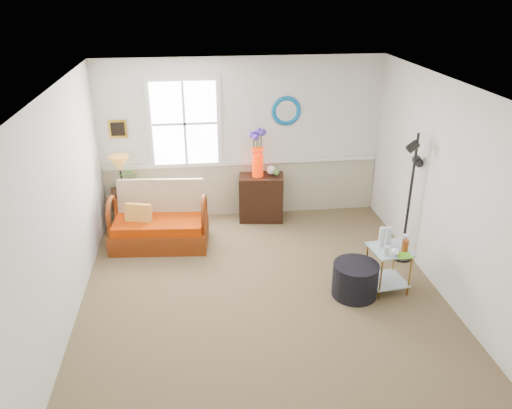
{
  "coord_description": "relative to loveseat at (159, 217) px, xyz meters",
  "views": [
    {
      "loc": [
        -0.74,
        -5.18,
        3.65
      ],
      "look_at": [
        -0.03,
        0.49,
        1.06
      ],
      "focal_mm": 35.0,
      "sensor_mm": 36.0,
      "label": 1
    }
  ],
  "objects": [
    {
      "name": "throw_pillow",
      "position": [
        -0.29,
        -0.04,
        0.03
      ],
      "size": [
        0.4,
        0.19,
        0.38
      ],
      "primitive_type": null,
      "rotation": [
        0.0,
        0.0,
        -0.25
      ],
      "color": "orange",
      "rests_on": "loveseat"
    },
    {
      "name": "mirror",
      "position": [
        2.04,
        0.92,
        1.29
      ],
      "size": [
        0.47,
        0.07,
        0.47
      ],
      "primitive_type": "torus",
      "rotation": [
        1.57,
        0.0,
        0.0
      ],
      "color": "#005FA8",
      "rests_on": "walls"
    },
    {
      "name": "floor_lamp",
      "position": [
        3.44,
        -0.86,
        0.47
      ],
      "size": [
        0.31,
        0.31,
        1.85
      ],
      "primitive_type": null,
      "rotation": [
        0.0,
        0.0,
        0.16
      ],
      "color": "black",
      "rests_on": "floor"
    },
    {
      "name": "window",
      "position": [
        0.44,
        0.91,
        1.14
      ],
      "size": [
        1.14,
        0.06,
        1.44
      ],
      "primitive_type": null,
      "color": "white",
      "rests_on": "walls"
    },
    {
      "name": "table_lamp",
      "position": [
        -0.58,
        0.66,
        0.45
      ],
      "size": [
        0.37,
        0.37,
        0.57
      ],
      "primitive_type": null,
      "rotation": [
        0.0,
        0.0,
        0.22
      ],
      "color": "#B67A2E",
      "rests_on": "lamp_stand"
    },
    {
      "name": "cabinet",
      "position": [
        1.62,
        0.7,
        -0.08
      ],
      "size": [
        0.76,
        0.55,
        0.76
      ],
      "primitive_type": null,
      "rotation": [
        0.0,
        0.0,
        -0.14
      ],
      "color": "black",
      "rests_on": "floor"
    },
    {
      "name": "loveseat",
      "position": [
        0.0,
        0.0,
        0.0
      ],
      "size": [
        1.47,
        0.92,
        0.91
      ],
      "primitive_type": null,
      "rotation": [
        0.0,
        0.0,
        -0.09
      ],
      "color": "maroon",
      "rests_on": "floor"
    },
    {
      "name": "lamp_stand",
      "position": [
        -0.58,
        0.67,
        -0.14
      ],
      "size": [
        0.4,
        0.4,
        0.63
      ],
      "primitive_type": null,
      "rotation": [
        0.0,
        0.0,
        0.15
      ],
      "color": "black",
      "rests_on": "floor"
    },
    {
      "name": "potted_plant",
      "position": [
        -0.45,
        0.72,
        0.31
      ],
      "size": [
        0.34,
        0.38,
        0.29
      ],
      "primitive_type": "imported",
      "rotation": [
        0.0,
        0.0,
        -0.03
      ],
      "color": "#518438",
      "rests_on": "lamp_stand"
    },
    {
      "name": "picture",
      "position": [
        -0.58,
        0.92,
        1.09
      ],
      "size": [
        0.28,
        0.03,
        0.28
      ],
      "primitive_type": "cube",
      "color": "#AF8623",
      "rests_on": "walls"
    },
    {
      "name": "ottoman",
      "position": [
        2.49,
        -1.65,
        -0.24
      ],
      "size": [
        0.73,
        0.73,
        0.44
      ],
      "primitive_type": "cylinder",
      "rotation": [
        0.0,
        0.0,
        0.36
      ],
      "color": "black",
      "rests_on": "floor"
    },
    {
      "name": "chair_rail",
      "position": [
        1.34,
        0.91,
        0.46
      ],
      "size": [
        4.46,
        0.04,
        0.06
      ],
      "primitive_type": "cube",
      "color": "white",
      "rests_on": "walls"
    },
    {
      "name": "wainscot",
      "position": [
        1.34,
        0.92,
        -0.01
      ],
      "size": [
        4.46,
        0.02,
        0.9
      ],
      "primitive_type": "cube",
      "color": "tan",
      "rests_on": "walls"
    },
    {
      "name": "ceiling",
      "position": [
        1.34,
        -1.56,
        2.14
      ],
      "size": [
        4.5,
        5.0,
        0.01
      ],
      "primitive_type": "cube",
      "color": "white",
      "rests_on": "walls"
    },
    {
      "name": "walls",
      "position": [
        1.34,
        -1.56,
        0.84
      ],
      "size": [
        4.51,
        5.01,
        2.6
      ],
      "color": "silver",
      "rests_on": "floor"
    },
    {
      "name": "side_table",
      "position": [
        2.93,
        -1.58,
        -0.16
      ],
      "size": [
        0.52,
        0.52,
        0.59
      ],
      "primitive_type": null,
      "rotation": [
        0.0,
        0.0,
        0.13
      ],
      "color": "#A27427",
      "rests_on": "floor"
    },
    {
      "name": "flower_vase",
      "position": [
        1.56,
        0.7,
        0.69
      ],
      "size": [
        0.25,
        0.25,
        0.77
      ],
      "primitive_type": null,
      "rotation": [
        0.0,
        0.0,
        0.12
      ],
      "color": "red",
      "rests_on": "cabinet"
    },
    {
      "name": "tabletop_items",
      "position": [
        2.97,
        -1.61,
        0.27
      ],
      "size": [
        0.46,
        0.46,
        0.26
      ],
      "primitive_type": null,
      "rotation": [
        0.0,
        0.0,
        0.05
      ],
      "color": "silver",
      "rests_on": "side_table"
    },
    {
      "name": "floor",
      "position": [
        1.34,
        -1.56,
        -0.46
      ],
      "size": [
        4.5,
        5.0,
        0.01
      ],
      "primitive_type": "cube",
      "color": "brown",
      "rests_on": "ground"
    }
  ]
}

